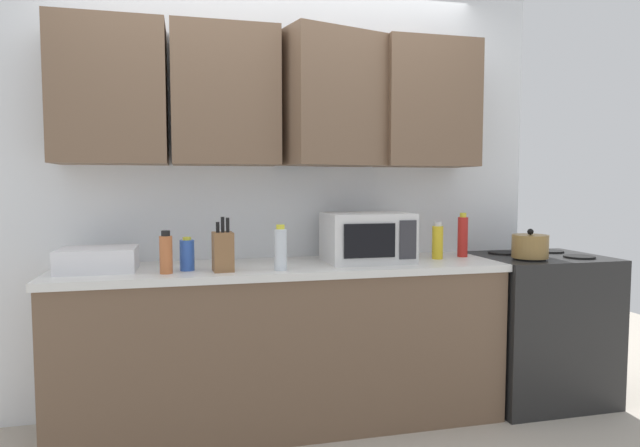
{
  "coord_description": "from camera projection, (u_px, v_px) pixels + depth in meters",
  "views": [
    {
      "loc": [
        -0.52,
        -3.24,
        1.35
      ],
      "look_at": [
        0.22,
        -0.25,
        1.12
      ],
      "focal_mm": 30.47,
      "sensor_mm": 36.0,
      "label": 1
    }
  ],
  "objects": [
    {
      "name": "stove_range",
      "position": [
        538.0,
        327.0,
        3.4
      ],
      "size": [
        0.76,
        0.64,
        0.91
      ],
      "color": "black",
      "rests_on": "ground_plane"
    },
    {
      "name": "bottle_blue_cleaner",
      "position": [
        187.0,
        255.0,
        2.79
      ],
      "size": [
        0.07,
        0.07,
        0.17
      ],
      "color": "#2D56B7",
      "rests_on": "counter_run"
    },
    {
      "name": "counter_run",
      "position": [
        285.0,
        344.0,
        3.04
      ],
      "size": [
        2.44,
        0.63,
        0.9
      ],
      "color": "brown",
      "rests_on": "ground_plane"
    },
    {
      "name": "wall_back_with_cabinets",
      "position": [
        277.0,
        144.0,
        3.18
      ],
      "size": [
        3.31,
        0.49,
        2.6
      ],
      "color": "white",
      "rests_on": "ground_plane"
    },
    {
      "name": "knife_block",
      "position": [
        223.0,
        251.0,
        2.76
      ],
      "size": [
        0.11,
        0.13,
        0.28
      ],
      "color": "brown",
      "rests_on": "counter_run"
    },
    {
      "name": "bottle_clear_tall",
      "position": [
        281.0,
        249.0,
        2.79
      ],
      "size": [
        0.06,
        0.06,
        0.24
      ],
      "color": "silver",
      "rests_on": "counter_run"
    },
    {
      "name": "bottle_yellow_mustard",
      "position": [
        438.0,
        241.0,
        3.22
      ],
      "size": [
        0.06,
        0.06,
        0.22
      ],
      "color": "gold",
      "rests_on": "counter_run"
    },
    {
      "name": "kettle",
      "position": [
        530.0,
        246.0,
        3.18
      ],
      "size": [
        0.21,
        0.21,
        0.17
      ],
      "color": "olive",
      "rests_on": "stove_range"
    },
    {
      "name": "bottle_red_sauce",
      "position": [
        463.0,
        236.0,
        3.31
      ],
      "size": [
        0.06,
        0.06,
        0.27
      ],
      "color": "red",
      "rests_on": "counter_run"
    },
    {
      "name": "dish_rack",
      "position": [
        98.0,
        259.0,
        2.77
      ],
      "size": [
        0.38,
        0.3,
        0.12
      ],
      "primitive_type": "cube",
      "color": "silver",
      "rests_on": "counter_run"
    },
    {
      "name": "microwave",
      "position": [
        367.0,
        237.0,
        3.1
      ],
      "size": [
        0.48,
        0.37,
        0.28
      ],
      "color": "silver",
      "rests_on": "counter_run"
    },
    {
      "name": "bottle_spice_jar",
      "position": [
        166.0,
        253.0,
        2.69
      ],
      "size": [
        0.06,
        0.06,
        0.21
      ],
      "color": "#BC6638",
      "rests_on": "counter_run"
    }
  ]
}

